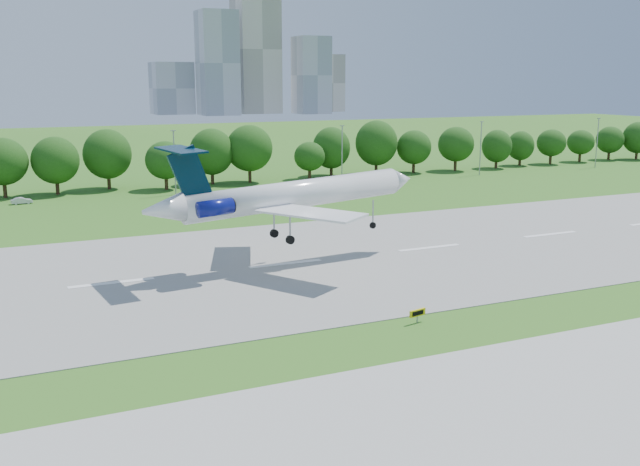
{
  "coord_description": "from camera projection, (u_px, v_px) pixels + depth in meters",
  "views": [
    {
      "loc": [
        -49.6,
        -51.19,
        21.42
      ],
      "look_at": [
        -18.64,
        18.0,
        5.06
      ],
      "focal_mm": 40.0,
      "sensor_mm": 36.0,
      "label": 1
    }
  ],
  "objects": [
    {
      "name": "ground",
      "position": [
        568.0,
        302.0,
        69.99
      ],
      "size": [
        600.0,
        600.0,
        0.0
      ],
      "primitive_type": "plane",
      "color": "#2B651A",
      "rests_on": "ground"
    },
    {
      "name": "runway",
      "position": [
        429.0,
        248.0,
        92.29
      ],
      "size": [
        400.0,
        45.0,
        0.08
      ],
      "primitive_type": "cube",
      "color": "gray",
      "rests_on": "ground"
    },
    {
      "name": "tree_line",
      "position": [
        258.0,
        153.0,
        150.78
      ],
      "size": [
        288.4,
        8.4,
        10.4
      ],
      "color": "#382314",
      "rests_on": "ground"
    },
    {
      "name": "light_poles",
      "position": [
        262.0,
        157.0,
        140.82
      ],
      "size": [
        175.9,
        0.25,
        12.19
      ],
      "color": "gray",
      "rests_on": "ground"
    },
    {
      "name": "skyline",
      "position": [
        251.0,
        65.0,
        452.08
      ],
      "size": [
        127.0,
        52.0,
        80.0
      ],
      "color": "#B2B2B7",
      "rests_on": "ground"
    },
    {
      "name": "airliner",
      "position": [
        282.0,
        195.0,
        82.23
      ],
      "size": [
        35.21,
        25.49,
        11.72
      ],
      "rotation": [
        0.0,
        -0.04,
        0.11
      ],
      "color": "white",
      "rests_on": "ground"
    },
    {
      "name": "taxi_sign_left",
      "position": [
        418.0,
        313.0,
        63.82
      ],
      "size": [
        1.8,
        0.58,
        1.26
      ],
      "rotation": [
        0.0,
        0.0,
        0.21
      ],
      "color": "gray",
      "rests_on": "ground"
    },
    {
      "name": "service_vehicle_a",
      "position": [
        22.0,
        201.0,
        125.06
      ],
      "size": [
        3.66,
        1.68,
        1.16
      ],
      "primitive_type": "imported",
      "rotation": [
        0.0,
        0.0,
        1.7
      ],
      "color": "silver",
      "rests_on": "ground"
    },
    {
      "name": "service_vehicle_b",
      "position": [
        264.0,
        193.0,
        133.86
      ],
      "size": [
        3.6,
        2.32,
        1.14
      ],
      "primitive_type": "imported",
      "rotation": [
        0.0,
        0.0,
        1.26
      ],
      "color": "white",
      "rests_on": "ground"
    }
  ]
}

